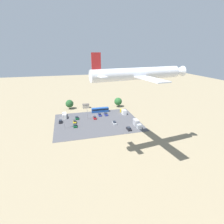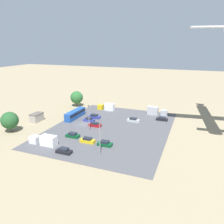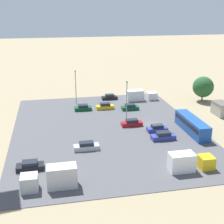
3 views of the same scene
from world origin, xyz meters
name	(u,v)px [view 1 (image 1 of 3)]	position (x,y,z in m)	size (l,w,h in m)	color
ground_plane	(94,116)	(0.00, 0.00, 0.00)	(400.00, 400.00, 0.00)	gray
parking_lot_surface	(97,122)	(0.00, 10.66, 0.04)	(49.57, 38.83, 0.08)	#4C4C51
shed_building	(86,106)	(3.38, -17.77, 1.56)	(5.02, 3.05, 3.11)	#9E998E
bus	(100,110)	(-5.19, -6.32, 1.71)	(11.80, 2.63, 3.02)	#1E4C9E
parked_car_0	(100,115)	(-3.48, 0.58, 0.69)	(1.85, 4.18, 1.48)	navy
parked_car_1	(75,122)	(13.19, 8.59, 0.73)	(1.72, 4.46, 1.56)	gold
parked_car_2	(60,122)	(21.31, 5.84, 0.69)	(1.81, 4.28, 1.46)	black
parked_car_3	(114,123)	(-9.18, 16.06, 0.70)	(1.73, 4.62, 1.49)	#ADB2B7
parked_car_4	(129,129)	(-14.58, 25.77, 0.67)	(1.99, 4.33, 1.41)	black
parked_car_5	(75,126)	(13.28, 14.16, 0.69)	(1.96, 4.19, 1.46)	#0C4723
parked_car_6	(95,118)	(0.59, 4.93, 0.70)	(1.73, 4.53, 1.50)	maroon
parked_car_7	(77,118)	(11.39, 2.51, 0.68)	(1.98, 4.22, 1.44)	#0C4723
parked_car_8	(106,114)	(-7.63, 0.76, 0.74)	(1.94, 4.71, 1.59)	navy
parked_truck_0	(123,112)	(-19.75, 1.05, 1.44)	(2.32, 7.35, 2.97)	gold
parked_truck_1	(64,115)	(18.87, -2.17, 1.39)	(2.37, 8.44, 2.87)	silver
parked_truck_2	(137,123)	(-20.64, 22.26, 1.59)	(2.32, 7.94, 3.31)	#ADB2B7
tree_near_shed	(118,101)	(-20.70, -14.54, 4.17)	(5.78, 5.78, 7.06)	brown
tree_apron_mid	(70,104)	(14.90, -18.78, 4.00)	(5.62, 5.62, 6.81)	brown
light_pole_lot_centre	(64,120)	(19.07, 15.30, 4.98)	(0.90, 0.28, 8.94)	gray
light_pole_lot_edge	(87,112)	(5.07, 5.02, 4.94)	(0.90, 0.28, 8.86)	gray
airplane	(141,74)	(-9.91, 47.95, 32.99)	(37.86, 31.00, 9.35)	silver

